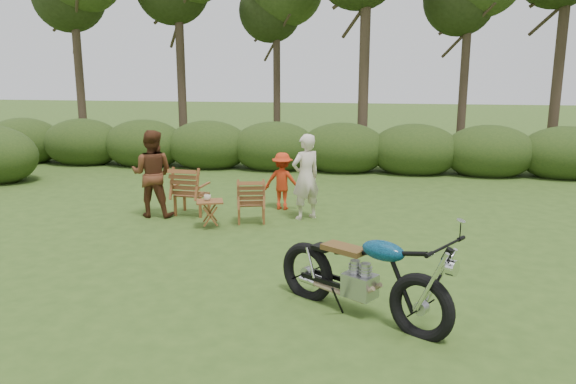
# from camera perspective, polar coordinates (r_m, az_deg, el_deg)

# --- Properties ---
(ground) EXTENTS (80.00, 80.00, 0.00)m
(ground) POSITION_cam_1_polar(r_m,az_deg,el_deg) (7.61, 1.07, -10.03)
(ground) COLOR #2F4918
(ground) RESTS_ON ground
(tree_line) EXTENTS (22.52, 11.62, 8.14)m
(tree_line) POSITION_cam_1_polar(r_m,az_deg,el_deg) (16.72, 7.80, 15.52)
(tree_line) COLOR #3D2F21
(tree_line) RESTS_ON ground
(motorcycle) EXTENTS (2.41, 1.98, 1.31)m
(motorcycle) POSITION_cam_1_polar(r_m,az_deg,el_deg) (7.00, 7.22, -12.21)
(motorcycle) COLOR #0A5E8D
(motorcycle) RESTS_ON ground
(lawn_chair_right) EXTENTS (0.72, 0.72, 0.87)m
(lawn_chair_right) POSITION_cam_1_polar(r_m,az_deg,el_deg) (10.87, -3.74, -3.04)
(lawn_chair_right) COLOR brown
(lawn_chair_right) RESTS_ON ground
(lawn_chair_left) EXTENTS (0.73, 0.73, 0.99)m
(lawn_chair_left) POSITION_cam_1_polar(r_m,az_deg,el_deg) (11.58, -9.67, -2.21)
(lawn_chair_left) COLOR brown
(lawn_chair_left) RESTS_ON ground
(side_table) EXTENTS (0.61, 0.56, 0.51)m
(side_table) POSITION_cam_1_polar(r_m,az_deg,el_deg) (10.50, -7.91, -2.24)
(side_table) COLOR brown
(side_table) RESTS_ON ground
(cup) EXTENTS (0.17, 0.17, 0.10)m
(cup) POSITION_cam_1_polar(r_m,az_deg,el_deg) (10.46, -8.18, -0.56)
(cup) COLOR beige
(cup) RESTS_ON side_table
(adult_a) EXTENTS (0.73, 0.70, 1.68)m
(adult_a) POSITION_cam_1_polar(r_m,az_deg,el_deg) (11.08, 1.78, -2.71)
(adult_a) COLOR beige
(adult_a) RESTS_ON ground
(adult_b) EXTENTS (0.88, 0.71, 1.73)m
(adult_b) POSITION_cam_1_polar(r_m,az_deg,el_deg) (11.59, -13.41, -2.37)
(adult_b) COLOR #532B17
(adult_b) RESTS_ON ground
(child) EXTENTS (0.81, 0.51, 1.20)m
(child) POSITION_cam_1_polar(r_m,az_deg,el_deg) (11.82, -0.56, -1.73)
(child) COLOR red
(child) RESTS_ON ground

